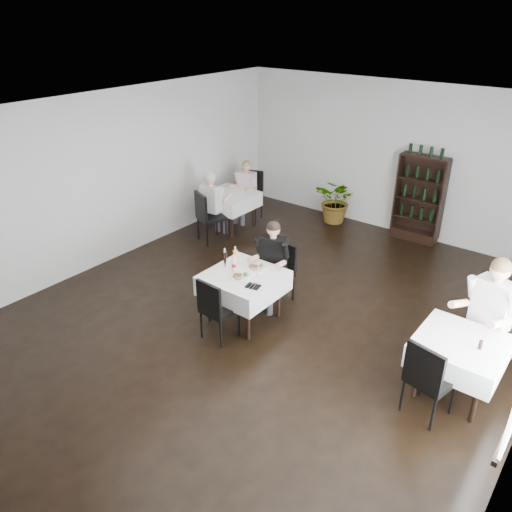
{
  "coord_description": "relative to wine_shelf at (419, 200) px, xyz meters",
  "views": [
    {
      "loc": [
        3.69,
        -4.87,
        4.24
      ],
      "look_at": [
        -0.23,
        0.2,
        1.0
      ],
      "focal_mm": 35.0,
      "sensor_mm": 36.0,
      "label": 1
    }
  ],
  "objects": [
    {
      "name": "wine_shelf",
      "position": [
        0.0,
        0.0,
        0.0
      ],
      "size": [
        0.9,
        0.28,
        1.75
      ],
      "color": "black",
      "rests_on": "ground"
    },
    {
      "name": "napkin_cutlery",
      "position": [
        -0.57,
        -4.51,
        -0.07
      ],
      "size": [
        0.22,
        0.22,
        0.02
      ],
      "color": "black",
      "rests_on": "main_table"
    },
    {
      "name": "main_table",
      "position": [
        -0.9,
        -4.31,
        -0.23
      ],
      "size": [
        1.03,
        1.03,
        0.77
      ],
      "color": "black",
      "rests_on": "ground"
    },
    {
      "name": "plate_near",
      "position": [
        -0.87,
        -4.43,
        -0.06
      ],
      "size": [
        0.34,
        0.34,
        0.09
      ],
      "color": "white",
      "rests_on": "main_table"
    },
    {
      "name": "diner_right_far",
      "position": [
        2.2,
        -3.47,
        0.1
      ],
      "size": [
        0.69,
        0.73,
        1.63
      ],
      "color": "#404047",
      "rests_on": "ground"
    },
    {
      "name": "plate_far",
      "position": [
        -0.86,
        -4.08,
        -0.06
      ],
      "size": [
        0.31,
        0.31,
        0.08
      ],
      "color": "white",
      "rests_on": "main_table"
    },
    {
      "name": "left_chair_far",
      "position": [
        -3.26,
        -1.17,
        -0.23
      ],
      "size": [
        0.62,
        0.63,
        1.07
      ],
      "color": "black",
      "rests_on": "ground"
    },
    {
      "name": "pepper_mill",
      "position": [
        2.31,
        -4.04,
        -0.02
      ],
      "size": [
        0.05,
        0.05,
        0.11
      ],
      "primitive_type": "cylinder",
      "rotation": [
        0.0,
        0.0,
        -0.19
      ],
      "color": "black",
      "rests_on": "right_table"
    },
    {
      "name": "left_table",
      "position": [
        -3.3,
        -1.81,
        -0.23
      ],
      "size": [
        0.98,
        0.98,
        0.77
      ],
      "color": "black",
      "rests_on": "ground"
    },
    {
      "name": "main_chair_near",
      "position": [
        -0.89,
        -4.94,
        -0.31
      ],
      "size": [
        0.45,
        0.45,
        0.95
      ],
      "color": "black",
      "rests_on": "ground"
    },
    {
      "name": "room_shell",
      "position": [
        -0.6,
        -4.31,
        0.65
      ],
      "size": [
        9.0,
        9.0,
        9.0
      ],
      "color": "black",
      "rests_on": "ground"
    },
    {
      "name": "right_table",
      "position": [
        2.1,
        -4.01,
        -0.23
      ],
      "size": [
        0.98,
        0.98,
        0.77
      ],
      "color": "black",
      "rests_on": "ground"
    },
    {
      "name": "diner_main",
      "position": [
        -0.84,
        -3.73,
        -0.04
      ],
      "size": [
        0.58,
        0.61,
        1.39
      ],
      "color": "#404047",
      "rests_on": "ground"
    },
    {
      "name": "diner_left_far",
      "position": [
        -3.3,
        -1.3,
        -0.08
      ],
      "size": [
        0.53,
        0.54,
        1.33
      ],
      "color": "#404047",
      "rests_on": "ground"
    },
    {
      "name": "diner_left_near",
      "position": [
        -3.26,
        -2.37,
        -0.05
      ],
      "size": [
        0.54,
        0.56,
        1.37
      ],
      "color": "#404047",
      "rests_on": "ground"
    },
    {
      "name": "coke_bottle",
      "position": [
        -1.08,
        -4.32,
        0.03
      ],
      "size": [
        0.07,
        0.07,
        0.26
      ],
      "color": "silver",
      "rests_on": "main_table"
    },
    {
      "name": "pilsner_lager",
      "position": [
        -1.15,
        -4.2,
        0.06
      ],
      "size": [
        0.08,
        0.08,
        0.32
      ],
      "color": "gold",
      "rests_on": "main_table"
    },
    {
      "name": "main_chair_far",
      "position": [
        -0.82,
        -3.5,
        -0.31
      ],
      "size": [
        0.47,
        0.48,
        0.94
      ],
      "color": "black",
      "rests_on": "ground"
    },
    {
      "name": "right_chair_near",
      "position": [
        1.95,
        -4.61,
        -0.27
      ],
      "size": [
        0.54,
        0.55,
        1.01
      ],
      "color": "black",
      "rests_on": "ground"
    },
    {
      "name": "right_chair_far",
      "position": [
        2.14,
        -3.26,
        -0.24
      ],
      "size": [
        0.55,
        0.55,
        1.06
      ],
      "color": "black",
      "rests_on": "ground"
    },
    {
      "name": "potted_tree",
      "position": [
        -1.68,
        -0.17,
        -0.36
      ],
      "size": [
        0.9,
        0.78,
        0.98
      ],
      "primitive_type": "imported",
      "rotation": [
        0.0,
        0.0,
        -0.02
      ],
      "color": "#2B591E",
      "rests_on": "ground"
    },
    {
      "name": "left_chair_near",
      "position": [
        -3.19,
        -2.62,
        -0.26
      ],
      "size": [
        0.62,
        0.62,
        1.04
      ],
      "color": "black",
      "rests_on": "ground"
    },
    {
      "name": "pilsner_dark",
      "position": [
        -1.22,
        -4.35,
        0.06
      ],
      "size": [
        0.08,
        0.08,
        0.34
      ],
      "color": "black",
      "rests_on": "main_table"
    }
  ]
}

